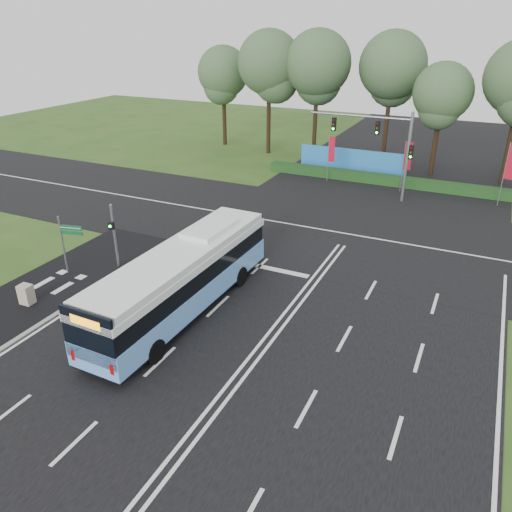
{
  "coord_description": "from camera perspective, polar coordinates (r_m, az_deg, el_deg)",
  "views": [
    {
      "loc": [
        7.77,
        -18.78,
        13.18
      ],
      "look_at": [
        -2.11,
        2.0,
        2.24
      ],
      "focal_mm": 35.0,
      "sensor_mm": 36.0,
      "label": 1
    }
  ],
  "objects": [
    {
      "name": "ground",
      "position": [
        24.22,
        2.51,
        -7.57
      ],
      "size": [
        120.0,
        120.0,
        0.0
      ],
      "primitive_type": "plane",
      "color": "#2A501A",
      "rests_on": "ground"
    },
    {
      "name": "road_main",
      "position": [
        24.21,
        2.51,
        -7.53
      ],
      "size": [
        20.0,
        120.0,
        0.04
      ],
      "primitive_type": "cube",
      "color": "black",
      "rests_on": "ground"
    },
    {
      "name": "road_cross",
      "position": [
        34.36,
        10.41,
        2.47
      ],
      "size": [
        120.0,
        14.0,
        0.05
      ],
      "primitive_type": "cube",
      "color": "black",
      "rests_on": "ground"
    },
    {
      "name": "bike_path",
      "position": [
        28.86,
        -23.61,
        -4.02
      ],
      "size": [
        5.0,
        18.0,
        0.06
      ],
      "primitive_type": "cube",
      "color": "black",
      "rests_on": "ground"
    },
    {
      "name": "kerb_strip",
      "position": [
        27.21,
        -20.2,
        -5.14
      ],
      "size": [
        0.25,
        18.0,
        0.12
      ],
      "primitive_type": "cube",
      "color": "gray",
      "rests_on": "ground"
    },
    {
      "name": "city_bus",
      "position": [
        24.43,
        -8.39,
        -2.57
      ],
      "size": [
        2.95,
        12.67,
        3.62
      ],
      "rotation": [
        0.0,
        0.0,
        -0.02
      ],
      "color": "#649FE9",
      "rests_on": "ground"
    },
    {
      "name": "pedestrian_signal",
      "position": [
        29.64,
        -15.94,
        2.47
      ],
      "size": [
        0.36,
        0.43,
        3.86
      ],
      "rotation": [
        0.0,
        0.0,
        0.41
      ],
      "color": "gray",
      "rests_on": "ground"
    },
    {
      "name": "street_sign",
      "position": [
        29.52,
        -20.79,
        1.93
      ],
      "size": [
        1.33,
        0.4,
        3.5
      ],
      "rotation": [
        0.0,
        0.0,
        0.24
      ],
      "color": "gray",
      "rests_on": "ground"
    },
    {
      "name": "utility_cabinet",
      "position": [
        27.92,
        -24.77,
        -4.05
      ],
      "size": [
        0.67,
        0.57,
        1.09
      ],
      "primitive_type": "cube",
      "rotation": [
        0.0,
        0.0,
        0.04
      ],
      "color": "#B5A892",
      "rests_on": "ground"
    },
    {
      "name": "banner_flag_left",
      "position": [
        45.03,
        8.56,
        11.68
      ],
      "size": [
        0.6,
        0.15,
        4.11
      ],
      "rotation": [
        0.0,
        0.0,
        -0.17
      ],
      "color": "gray",
      "rests_on": "ground"
    },
    {
      "name": "banner_flag_mid",
      "position": [
        43.45,
        16.85,
        10.55
      ],
      "size": [
        0.62,
        0.2,
        4.3
      ],
      "rotation": [
        0.0,
        0.0,
        0.26
      ],
      "color": "gray",
      "rests_on": "ground"
    },
    {
      "name": "banner_flag_right",
      "position": [
        42.53,
        26.98,
        9.15
      ],
      "size": [
        0.72,
        0.24,
        4.98
      ],
      "rotation": [
        0.0,
        0.0,
        -0.26
      ],
      "color": "gray",
      "rests_on": "ground"
    },
    {
      "name": "traffic_light_gantry",
      "position": [
        40.9,
        14.57,
        12.61
      ],
      "size": [
        8.41,
        0.28,
        7.0
      ],
      "color": "gray",
      "rests_on": "ground"
    },
    {
      "name": "hedge",
      "position": [
        45.79,
        14.8,
        8.37
      ],
      "size": [
        22.0,
        1.2,
        0.8
      ],
      "primitive_type": "cube",
      "color": "#163814",
      "rests_on": "ground"
    },
    {
      "name": "blue_hoarding",
      "position": [
        48.79,
        10.86,
        10.64
      ],
      "size": [
        10.0,
        0.3,
        2.2
      ],
      "primitive_type": "cube",
      "color": "blue",
      "rests_on": "ground"
    },
    {
      "name": "eucalyptus_row",
      "position": [
        50.31,
        21.49,
        18.88
      ],
      "size": [
        53.04,
        10.14,
        12.87
      ],
      "color": "black",
      "rests_on": "ground"
    }
  ]
}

